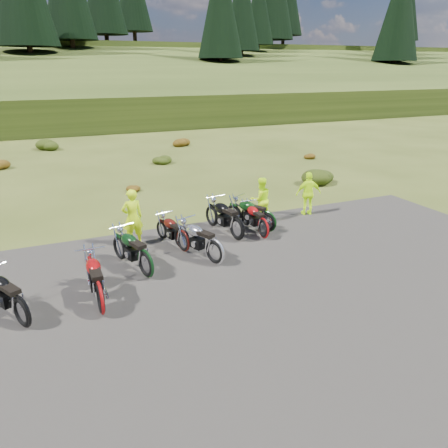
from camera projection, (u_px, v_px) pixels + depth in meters
name	position (u px, v px, depth m)	size (l,w,h in m)	color
ground	(218.00, 273.00, 12.11)	(300.00, 300.00, 0.00)	#394617
gravel_pad	(251.00, 307.00, 10.39)	(20.00, 12.00, 0.04)	black
hill_slope	(65.00, 111.00, 55.20)	(300.00, 46.00, 3.00)	#2F3D14
hill_plateau	(44.00, 89.00, 106.91)	(300.00, 90.00, 9.17)	#2F3D14
conifer_26	(220.00, 2.00, 57.66)	(6.16, 6.16, 16.00)	black
conifer_27	(242.00, 4.00, 64.84)	(5.72, 5.72, 15.00)	black
conifer_28	(259.00, 6.00, 72.03)	(5.28, 5.28, 14.00)	black
conifer_31	(400.00, 6.00, 67.78)	(7.04, 7.04, 18.00)	black
conifer_32	(401.00, 7.00, 74.97)	(6.60, 6.60, 17.00)	black
conifer_33	(402.00, 9.00, 82.15)	(6.16, 6.16, 16.00)	black
conifer_34	(403.00, 10.00, 89.34)	(5.72, 5.72, 15.00)	black
conifer_35	(404.00, 10.00, 96.52)	(5.28, 5.28, 14.00)	black
shrub_3	(48.00, 143.00, 29.59)	(1.56, 1.56, 0.92)	black
shrub_4	(132.00, 187.00, 19.81)	(0.77, 0.77, 0.45)	#5A2C0B
shrub_5	(161.00, 159.00, 25.44)	(1.03, 1.03, 0.61)	black
shrub_6	(180.00, 141.00, 31.07)	(1.30, 1.30, 0.77)	#5A2C0B
shrub_7	(319.00, 174.00, 21.19)	(1.56, 1.56, 0.92)	black
shrub_8	(307.00, 155.00, 26.92)	(0.77, 0.77, 0.45)	#5A2C0B
motorcycle_0	(25.00, 328.00, 9.56)	(2.13, 0.71, 1.12)	black
motorcycle_1	(102.00, 314.00, 10.08)	(2.23, 0.74, 1.17)	maroon
motorcycle_2	(147.00, 278.00, 11.81)	(2.23, 0.74, 1.17)	black
motorcycle_3	(215.00, 265.00, 12.59)	(2.20, 0.73, 1.15)	silver
motorcycle_4	(184.00, 252.00, 13.44)	(1.92, 0.64, 1.01)	#430F0B
motorcycle_5	(237.00, 241.00, 14.33)	(2.31, 0.77, 1.21)	black
motorcycle_6	(263.00, 239.00, 14.48)	(1.96, 0.65, 1.03)	#990B0D
motorcycle_7	(267.00, 233.00, 15.01)	(2.13, 0.71, 1.12)	black
person_middle	(133.00, 218.00, 13.65)	(0.66, 0.44, 1.82)	#CCFC0D
person_right_a	(261.00, 200.00, 15.79)	(0.79, 0.62, 1.63)	#CCFC0D
person_right_b	(308.00, 194.00, 16.53)	(0.97, 0.40, 1.65)	#CCFC0D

